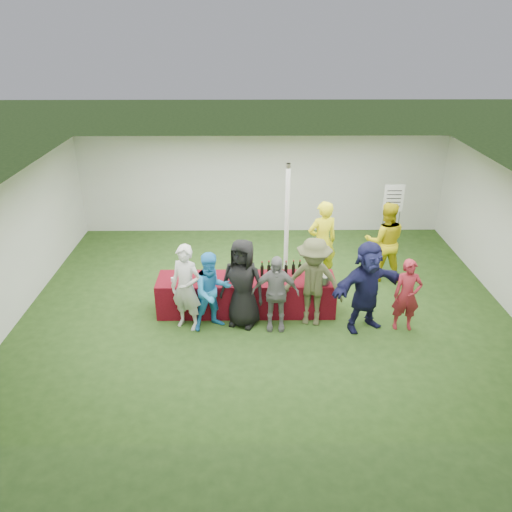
{
  "coord_description": "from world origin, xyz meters",
  "views": [
    {
      "loc": [
        -0.3,
        -9.28,
        5.48
      ],
      "look_at": [
        -0.21,
        -0.37,
        1.25
      ],
      "focal_mm": 35.0,
      "sensor_mm": 36.0,
      "label": 1
    }
  ],
  "objects_px": {
    "dump_bucket": "(324,279)",
    "customer_4": "(313,282)",
    "wine_list_sign": "(393,203)",
    "serving_table": "(246,294)",
    "staff_back": "(385,242)",
    "customer_2": "(243,283)",
    "customer_3": "(275,293)",
    "staff_pourer": "(322,242)",
    "customer_6": "(407,295)",
    "customer_5": "(367,286)",
    "customer_0": "(186,288)",
    "customer_1": "(212,291)"
  },
  "relations": [
    {
      "from": "staff_pourer",
      "to": "dump_bucket",
      "type": "bearing_deg",
      "value": 66.78
    },
    {
      "from": "customer_5",
      "to": "staff_pourer",
      "type": "bearing_deg",
      "value": 83.82
    },
    {
      "from": "serving_table",
      "to": "customer_0",
      "type": "distance_m",
      "value": 1.37
    },
    {
      "from": "wine_list_sign",
      "to": "customer_0",
      "type": "xyz_separation_m",
      "value": [
        -4.81,
        -3.5,
        -0.45
      ]
    },
    {
      "from": "customer_1",
      "to": "customer_4",
      "type": "xyz_separation_m",
      "value": [
        1.93,
        0.13,
        0.11
      ]
    },
    {
      "from": "dump_bucket",
      "to": "staff_pourer",
      "type": "distance_m",
      "value": 1.56
    },
    {
      "from": "dump_bucket",
      "to": "customer_1",
      "type": "distance_m",
      "value": 2.21
    },
    {
      "from": "staff_pourer",
      "to": "customer_3",
      "type": "xyz_separation_m",
      "value": [
        -1.14,
        -1.98,
        -0.19
      ]
    },
    {
      "from": "wine_list_sign",
      "to": "staff_pourer",
      "type": "distance_m",
      "value": 2.55
    },
    {
      "from": "staff_pourer",
      "to": "customer_4",
      "type": "relative_size",
      "value": 1.06
    },
    {
      "from": "staff_pourer",
      "to": "staff_back",
      "type": "xyz_separation_m",
      "value": [
        1.43,
        0.08,
        -0.03
      ]
    },
    {
      "from": "customer_3",
      "to": "customer_5",
      "type": "relative_size",
      "value": 0.85
    },
    {
      "from": "staff_pourer",
      "to": "customer_3",
      "type": "distance_m",
      "value": 2.29
    },
    {
      "from": "serving_table",
      "to": "customer_3",
      "type": "relative_size",
      "value": 2.33
    },
    {
      "from": "staff_back",
      "to": "customer_4",
      "type": "relative_size",
      "value": 1.02
    },
    {
      "from": "customer_1",
      "to": "customer_3",
      "type": "relative_size",
      "value": 1.03
    },
    {
      "from": "dump_bucket",
      "to": "wine_list_sign",
      "type": "distance_m",
      "value": 3.82
    },
    {
      "from": "customer_0",
      "to": "customer_5",
      "type": "bearing_deg",
      "value": 23.17
    },
    {
      "from": "dump_bucket",
      "to": "customer_4",
      "type": "bearing_deg",
      "value": -132.81
    },
    {
      "from": "staff_pourer",
      "to": "customer_1",
      "type": "height_order",
      "value": "staff_pourer"
    },
    {
      "from": "staff_pourer",
      "to": "customer_4",
      "type": "xyz_separation_m",
      "value": [
        -0.41,
        -1.81,
        -0.05
      ]
    },
    {
      "from": "wine_list_sign",
      "to": "customer_5",
      "type": "height_order",
      "value": "customer_5"
    },
    {
      "from": "customer_4",
      "to": "customer_5",
      "type": "distance_m",
      "value": 1.02
    },
    {
      "from": "wine_list_sign",
      "to": "customer_4",
      "type": "xyz_separation_m",
      "value": [
        -2.38,
        -3.39,
        -0.4
      ]
    },
    {
      "from": "customer_1",
      "to": "customer_2",
      "type": "height_order",
      "value": "customer_2"
    },
    {
      "from": "customer_3",
      "to": "customer_5",
      "type": "height_order",
      "value": "customer_5"
    },
    {
      "from": "dump_bucket",
      "to": "customer_5",
      "type": "relative_size",
      "value": 0.14
    },
    {
      "from": "wine_list_sign",
      "to": "staff_back",
      "type": "distance_m",
      "value": 1.64
    },
    {
      "from": "customer_0",
      "to": "customer_4",
      "type": "height_order",
      "value": "customer_4"
    },
    {
      "from": "serving_table",
      "to": "dump_bucket",
      "type": "xyz_separation_m",
      "value": [
        1.54,
        -0.22,
        0.46
      ]
    },
    {
      "from": "staff_pourer",
      "to": "staff_back",
      "type": "bearing_deg",
      "value": 166.03
    },
    {
      "from": "serving_table",
      "to": "customer_3",
      "type": "distance_m",
      "value": 0.95
    },
    {
      "from": "customer_4",
      "to": "customer_2",
      "type": "bearing_deg",
      "value": -166.88
    },
    {
      "from": "wine_list_sign",
      "to": "customer_0",
      "type": "bearing_deg",
      "value": -143.91
    },
    {
      "from": "serving_table",
      "to": "wine_list_sign",
      "type": "relative_size",
      "value": 2.0
    },
    {
      "from": "customer_1",
      "to": "customer_6",
      "type": "xyz_separation_m",
      "value": [
        3.72,
        -0.07,
        -0.07
      ]
    },
    {
      "from": "customer_1",
      "to": "customer_6",
      "type": "height_order",
      "value": "customer_1"
    },
    {
      "from": "serving_table",
      "to": "dump_bucket",
      "type": "bearing_deg",
      "value": -8.14
    },
    {
      "from": "wine_list_sign",
      "to": "customer_0",
      "type": "distance_m",
      "value": 5.96
    },
    {
      "from": "staff_pourer",
      "to": "customer_5",
      "type": "relative_size",
      "value": 1.06
    },
    {
      "from": "customer_6",
      "to": "wine_list_sign",
      "type": "bearing_deg",
      "value": 84.25
    },
    {
      "from": "wine_list_sign",
      "to": "staff_pourer",
      "type": "height_order",
      "value": "staff_pourer"
    },
    {
      "from": "customer_2",
      "to": "customer_5",
      "type": "height_order",
      "value": "customer_5"
    },
    {
      "from": "staff_back",
      "to": "customer_2",
      "type": "height_order",
      "value": "staff_back"
    },
    {
      "from": "staff_back",
      "to": "customer_5",
      "type": "bearing_deg",
      "value": 72.72
    },
    {
      "from": "customer_6",
      "to": "customer_2",
      "type": "bearing_deg",
      "value": -179.79
    },
    {
      "from": "staff_back",
      "to": "serving_table",
      "type": "bearing_deg",
      "value": 29.03
    },
    {
      "from": "staff_pourer",
      "to": "customer_2",
      "type": "xyz_separation_m",
      "value": [
        -1.76,
        -1.81,
        -0.06
      ]
    },
    {
      "from": "staff_pourer",
      "to": "customer_2",
      "type": "relative_size",
      "value": 1.07
    },
    {
      "from": "customer_6",
      "to": "dump_bucket",
      "type": "bearing_deg",
      "value": 166.98
    }
  ]
}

